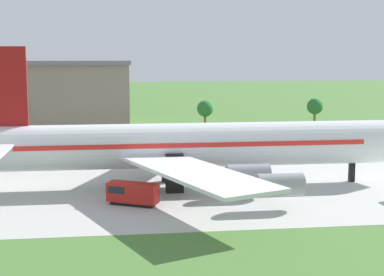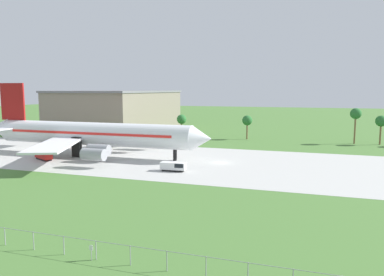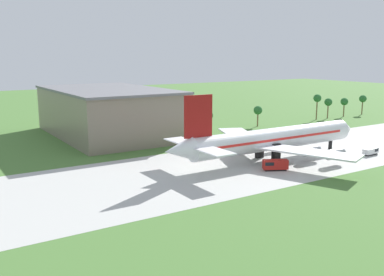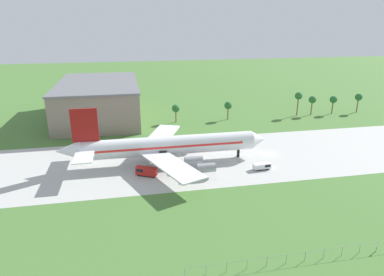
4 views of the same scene
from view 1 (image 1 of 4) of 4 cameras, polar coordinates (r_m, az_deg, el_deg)
name	(u,v)px [view 1 (image 1 of 4)]	position (r m, az deg, el deg)	size (l,w,h in m)	color
jet_airliner	(183,146)	(82.29, -0.88, -0.75)	(69.01, 54.14, 19.61)	white
catering_van	(131,193)	(73.59, -5.89, -5.34)	(6.65, 4.76, 2.82)	black
terminal_building	(50,96)	(143.42, -13.58, 4.01)	(36.72, 61.20, 17.27)	slate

